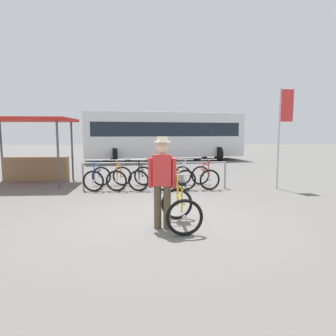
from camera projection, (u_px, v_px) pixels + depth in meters
name	position (u px, v px, depth m)	size (l,w,h in m)	color
ground_plane	(162.00, 220.00, 6.19)	(80.00, 80.00, 0.00)	#605E5B
bike_rack_rail	(155.00, 167.00, 9.54)	(4.61, 0.11, 0.88)	#99999E
racked_bike_blue	(98.00, 177.00, 9.64)	(0.74, 1.15, 0.97)	black
racked_bike_orange	(119.00, 177.00, 9.68)	(0.74, 1.15, 0.97)	black
racked_bike_black	(141.00, 177.00, 9.73)	(0.79, 1.17, 0.97)	black
racked_bike_teal	(163.00, 177.00, 9.78)	(0.76, 1.16, 0.97)	black
racked_bike_white	(184.00, 177.00, 9.82)	(0.67, 1.11, 0.97)	black
racked_bike_red	(205.00, 176.00, 9.87)	(0.79, 1.17, 0.97)	black
featured_bicycle	(180.00, 201.00, 5.82)	(0.71, 1.22, 1.09)	black
person_with_featured_bike	(162.00, 179.00, 5.56)	(0.52, 0.32, 1.72)	brown
bus_distant	(164.00, 134.00, 19.18)	(10.30, 4.65, 3.08)	silver
market_stall	(31.00, 144.00, 10.69)	(3.13, 2.34, 2.30)	#4C4C51
banner_flag	(284.00, 119.00, 9.45)	(0.45, 0.05, 3.20)	#B2B2B7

